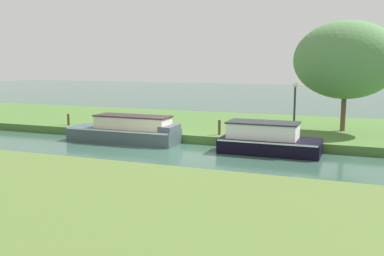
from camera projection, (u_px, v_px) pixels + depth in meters
name	position (u px, v px, depth m)	size (l,w,h in m)	color
ground_plane	(165.00, 151.00, 19.35)	(120.00, 120.00, 0.00)	#325345
riverbank_far	(214.00, 125.00, 25.77)	(72.00, 10.00, 0.40)	#476F31
riverbank_near	(18.00, 210.00, 11.02)	(72.00, 10.00, 0.40)	#536C31
slate_barge	(127.00, 131.00, 21.30)	(5.63, 1.64, 1.35)	#405055
black_narrowboat	(268.00, 140.00, 18.82)	(4.30, 1.95, 1.36)	black
willow_tree_left	(346.00, 60.00, 21.38)	(5.11, 3.72, 5.55)	brown
lamp_post	(295.00, 102.00, 20.83)	(0.24, 0.24, 2.57)	#333338
mooring_post_near	(219.00, 127.00, 21.14)	(0.13, 0.13, 0.73)	brown
mooring_post_far	(68.00, 120.00, 24.31)	(0.13, 0.13, 0.64)	#443526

